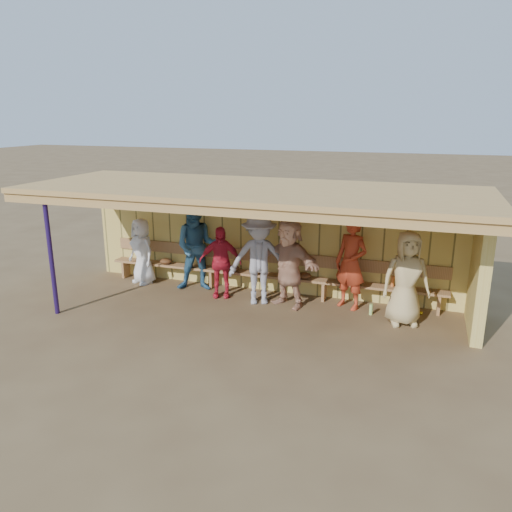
% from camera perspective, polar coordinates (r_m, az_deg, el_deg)
% --- Properties ---
extents(ground, '(90.00, 90.00, 0.00)m').
position_cam_1_polar(ground, '(10.18, -0.64, -6.21)').
color(ground, brown).
rests_on(ground, ground).
extents(player_b, '(0.89, 0.75, 1.55)m').
position_cam_1_polar(player_b, '(11.87, -12.90, 0.56)').
color(player_b, white).
rests_on(player_b, ground).
extents(player_c, '(1.15, 1.01, 2.00)m').
position_cam_1_polar(player_c, '(11.14, -6.76, 1.07)').
color(player_c, teal).
rests_on(player_c, ground).
extents(player_d, '(0.98, 0.62, 1.56)m').
position_cam_1_polar(player_d, '(10.72, -4.11, -0.69)').
color(player_d, red).
rests_on(player_d, ground).
extents(player_e, '(1.42, 1.12, 1.92)m').
position_cam_1_polar(player_e, '(10.26, 0.35, -0.34)').
color(player_e, '#94929A').
rests_on(player_e, ground).
extents(player_f, '(1.79, 1.22, 1.85)m').
position_cam_1_polar(player_f, '(10.16, 3.77, -0.74)').
color(player_f, tan).
rests_on(player_f, ground).
extents(player_g, '(0.82, 0.70, 1.90)m').
position_cam_1_polar(player_g, '(10.20, 10.80, -0.81)').
color(player_g, '#B0351C').
rests_on(player_g, ground).
extents(player_h, '(1.02, 0.82, 1.80)m').
position_cam_1_polar(player_h, '(9.66, 16.80, -2.46)').
color(player_h, tan).
rests_on(player_h, ground).
extents(dugout_structure, '(8.80, 3.20, 2.50)m').
position_cam_1_polar(dugout_structure, '(10.19, 2.69, 3.78)').
color(dugout_structure, '#D8BC5C').
rests_on(dugout_structure, ground).
extents(bench, '(7.60, 0.34, 0.93)m').
position_cam_1_polar(bench, '(11.00, 1.29, -1.58)').
color(bench, '#A47546').
rests_on(bench, ground).
extents(dugout_equipment, '(5.93, 0.62, 0.80)m').
position_cam_1_polar(dugout_equipment, '(10.93, 0.39, -1.89)').
color(dugout_equipment, orange).
rests_on(dugout_equipment, ground).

